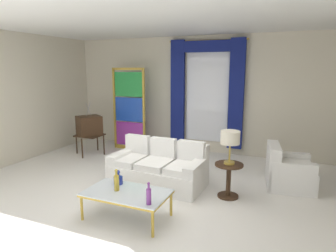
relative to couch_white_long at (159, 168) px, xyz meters
The scene contains 16 objects.
ground_plane 0.56m from the couch_white_long, 90.80° to the right, with size 16.00×16.00×0.00m, color white.
wall_rear 2.85m from the couch_white_long, 90.14° to the left, with size 8.00×0.12×3.00m, color beige.
wall_left 3.86m from the couch_white_long, behind, with size 0.12×7.00×3.00m, color beige.
ceiling_slab 2.74m from the couch_white_long, 91.12° to the left, with size 8.00×7.60×0.04m, color white.
curtained_window 2.83m from the couch_white_long, 85.17° to the left, with size 2.00×0.17×2.70m.
couch_white_long is the anchor object (origin of this frame).
coffee_table 1.42m from the couch_white_long, 85.23° to the right, with size 1.23×0.71×0.41m.
bottle_blue_decanter 1.44m from the couch_white_long, 91.68° to the right, with size 0.08×0.08×0.33m.
bottle_crystal_tall 1.22m from the couch_white_long, 97.49° to the right, with size 0.14×0.14×0.23m.
bottle_amber_squat 1.77m from the couch_white_long, 70.00° to the right, with size 0.07×0.07×0.31m.
vintage_tv 2.74m from the couch_white_long, 155.94° to the left, with size 0.75×0.77×1.35m.
armchair_white 2.38m from the couch_white_long, 18.64° to the left, with size 0.93×0.92×0.80m.
stained_glass_divider 2.71m from the couch_white_long, 132.83° to the left, with size 0.95×0.05×2.20m.
peacock_figurine 2.04m from the couch_white_long, 131.53° to the left, with size 0.44×0.60×0.50m.
round_side_table 1.35m from the couch_white_long, ahead, with size 0.48×0.48×0.59m.
table_lamp_brass 1.53m from the couch_white_long, ahead, with size 0.32×0.32×0.57m.
Camera 1 is at (2.26, -4.43, 2.18)m, focal length 31.59 mm.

